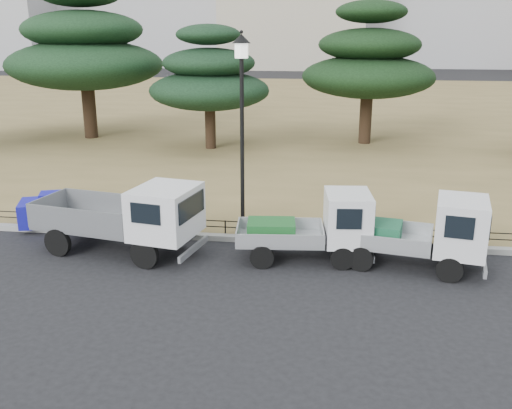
# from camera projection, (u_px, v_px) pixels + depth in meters

# --- Properties ---
(ground) EXTENTS (220.00, 220.00, 0.00)m
(ground) POSITION_uv_depth(u_px,v_px,m) (245.00, 280.00, 13.81)
(ground) COLOR black
(lawn) EXTENTS (120.00, 56.00, 0.15)m
(lawn) POSITION_uv_depth(u_px,v_px,m) (308.00, 110.00, 42.79)
(lawn) COLOR olive
(lawn) RESTS_ON ground
(curb) EXTENTS (120.00, 0.25, 0.16)m
(curb) POSITION_uv_depth(u_px,v_px,m) (259.00, 239.00, 16.25)
(curb) COLOR gray
(curb) RESTS_ON ground
(truck_large) EXTENTS (4.68, 2.53, 1.94)m
(truck_large) POSITION_uv_depth(u_px,v_px,m) (126.00, 215.00, 15.20)
(truck_large) COLOR black
(truck_large) RESTS_ON ground
(truck_kei_front) EXTENTS (3.56, 1.79, 1.82)m
(truck_kei_front) POSITION_uv_depth(u_px,v_px,m) (314.00, 227.00, 14.80)
(truck_kei_front) COLOR black
(truck_kei_front) RESTS_ON ground
(truck_kei_rear) EXTENTS (3.81, 2.15, 1.88)m
(truck_kei_rear) POSITION_uv_depth(u_px,v_px,m) (422.00, 232.00, 14.27)
(truck_kei_rear) COLOR black
(truck_kei_rear) RESTS_ON ground
(street_lamp) EXTENTS (0.50, 0.50, 5.55)m
(street_lamp) POSITION_uv_depth(u_px,v_px,m) (242.00, 103.00, 15.49)
(street_lamp) COLOR black
(street_lamp) RESTS_ON lawn
(pipe_fence) EXTENTS (38.00, 0.04, 0.40)m
(pipe_fence) POSITION_uv_depth(u_px,v_px,m) (260.00, 226.00, 16.29)
(pipe_fence) COLOR black
(pipe_fence) RESTS_ON lawn
(tarp_pile) EXTENTS (1.84, 1.60, 1.03)m
(tarp_pile) POSITION_uv_depth(u_px,v_px,m) (48.00, 211.00, 17.25)
(tarp_pile) COLOR #1716B0
(tarp_pile) RESTS_ON lawn
(pine_west_near) EXTENTS (8.17, 8.17, 8.17)m
(pine_west_near) POSITION_uv_depth(u_px,v_px,m) (84.00, 49.00, 30.05)
(pine_west_near) COLOR black
(pine_west_near) RESTS_ON lawn
(pine_center_left) EXTENTS (5.86, 5.86, 5.96)m
(pine_center_left) POSITION_uv_depth(u_px,v_px,m) (209.00, 78.00, 27.55)
(pine_center_left) COLOR black
(pine_center_left) RESTS_ON lawn
(pine_center_right) EXTENTS (6.69, 6.69, 7.10)m
(pine_center_right) POSITION_uv_depth(u_px,v_px,m) (369.00, 62.00, 28.65)
(pine_center_right) COLOR black
(pine_center_right) RESTS_ON lawn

